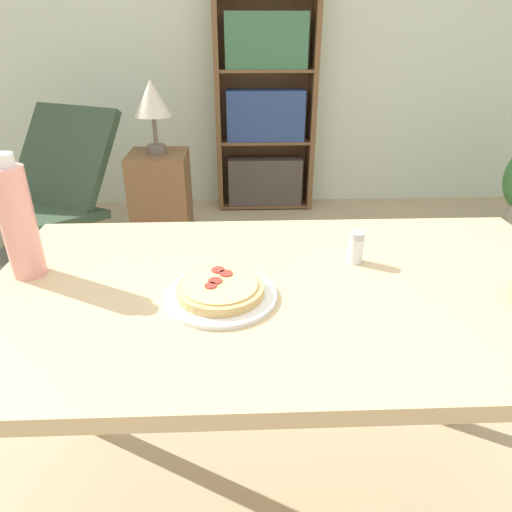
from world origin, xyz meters
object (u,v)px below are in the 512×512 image
drink_bottle (18,221)px  bookshelf (265,112)px  lounge_chair_near (52,218)px  salt_shaker (356,248)px  side_table (162,204)px  table_lamp (152,102)px  pizza_on_plate (220,292)px

drink_bottle → bookshelf: bearing=74.6°
lounge_chair_near → salt_shaker: bearing=-21.6°
side_table → drink_bottle: bearing=-90.6°
drink_bottle → table_lamp: (0.02, 1.71, 0.01)m
lounge_chair_near → side_table: size_ratio=1.51×
table_lamp → salt_shaker: bearing=-65.7°
lounge_chair_near → bookshelf: (1.31, 0.93, 0.44)m
bookshelf → table_lamp: (-0.68, -0.81, 0.19)m
salt_shaker → bookshelf: size_ratio=0.05×
lounge_chair_near → table_lamp: (0.63, 0.12, 0.64)m
table_lamp → side_table: bearing=0.0°
pizza_on_plate → lounge_chair_near: 2.08m
salt_shaker → pizza_on_plate: bearing=-154.7°
drink_bottle → lounge_chair_near: size_ratio=0.30×
lounge_chair_near → bookshelf: 1.67m
drink_bottle → pizza_on_plate: bearing=-15.4°
salt_shaker → lounge_chair_near: size_ratio=0.08×
drink_bottle → salt_shaker: bearing=2.2°
pizza_on_plate → bookshelf: 2.66m
side_table → table_lamp: bearing=0.0°
drink_bottle → salt_shaker: (0.77, 0.03, -0.09)m
pizza_on_plate → bookshelf: (0.25, 2.65, -0.06)m
salt_shaker → side_table: size_ratio=0.13×
pizza_on_plate → drink_bottle: (-0.45, 0.12, 0.12)m
drink_bottle → table_lamp: drink_bottle is taller
lounge_chair_near → table_lamp: bearing=37.1°
lounge_chair_near → side_table: bearing=37.1°
pizza_on_plate → lounge_chair_near: lounge_chair_near is taller
pizza_on_plate → side_table: bearing=103.3°
salt_shaker → lounge_chair_near: 2.16m
lounge_chair_near → side_table: lounge_chair_near is taller
drink_bottle → bookshelf: 2.62m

